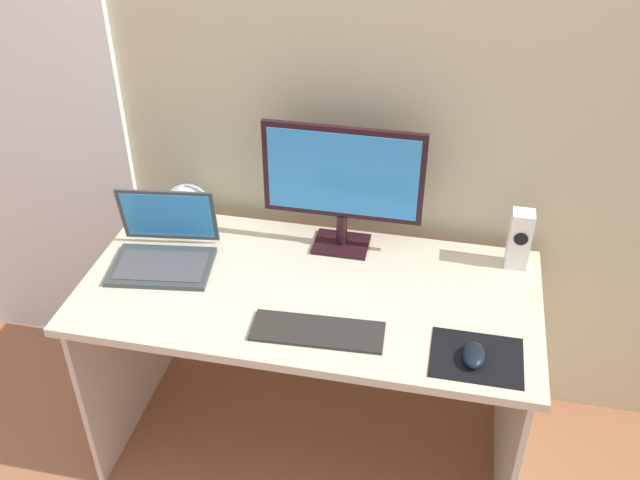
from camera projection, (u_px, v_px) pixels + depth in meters
name	position (u px, v px, depth m)	size (l,w,h in m)	color
ground_plane	(311.00, 442.00, 2.61)	(8.00, 8.00, 0.00)	#965F3F
wall_back	(336.00, 71.00, 2.23)	(6.00, 0.04, 2.50)	#BEB691
door_left	(16.00, 115.00, 2.53)	(0.82, 0.02, 2.02)	white
desk	(309.00, 324.00, 2.28)	(1.40, 0.68, 0.71)	beige
monitor	(343.00, 181.00, 2.25)	(0.51, 0.14, 0.43)	black
speaker_right	(520.00, 239.00, 2.24)	(0.07, 0.07, 0.20)	white
laptop	(164.00, 249.00, 2.29)	(0.35, 0.30, 0.22)	#373F3E
fishbowl	(187.00, 208.00, 2.43)	(0.17, 0.17, 0.17)	silver
keyboard_external	(318.00, 331.00, 2.03)	(0.38, 0.13, 0.01)	#292723
mousepad	(477.00, 357.00, 1.95)	(0.25, 0.20, 0.00)	black
mouse	(474.00, 355.00, 1.93)	(0.06, 0.10, 0.04)	black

